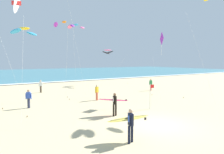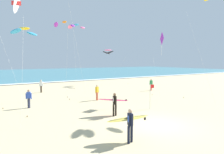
% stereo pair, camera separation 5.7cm
% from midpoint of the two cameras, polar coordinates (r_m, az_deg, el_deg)
% --- Properties ---
extents(ground_plane, '(160.00, 160.00, 0.00)m').
position_cam_midpoint_polar(ground_plane, '(13.51, 12.57, -12.95)').
color(ground_plane, '#CCB789').
extents(ocean_water, '(160.00, 60.00, 0.08)m').
position_cam_midpoint_polar(ocean_water, '(67.87, -24.29, 0.91)').
color(ocean_water, teal).
rests_on(ocean_water, ground).
extents(shoreline_foam, '(160.00, 1.54, 0.01)m').
position_cam_midpoint_polar(shoreline_foam, '(38.73, -18.29, -1.42)').
color(shoreline_foam, white).
rests_on(shoreline_foam, ocean_water).
extents(surfer_lead, '(2.26, 1.22, 1.71)m').
position_cam_midpoint_polar(surfer_lead, '(10.40, 4.79, -12.23)').
color(surfer_lead, black).
rests_on(surfer_lead, ground).
extents(surfer_trailing, '(2.42, 1.21, 1.71)m').
position_cam_midpoint_polar(surfer_trailing, '(15.07, 0.48, -6.87)').
color(surfer_trailing, black).
rests_on(surfer_trailing, ground).
extents(kite_diamond_violet_near, '(2.07, 3.64, 6.80)m').
position_cam_midpoint_polar(kite_diamond_violet_near, '(20.63, 13.65, 9.89)').
color(kite_diamond_violet_near, purple).
rests_on(kite_diamond_violet_near, ground).
extents(kite_delta_ivory_mid, '(1.21, 3.32, 8.13)m').
position_cam_midpoint_polar(kite_delta_ivory_mid, '(13.35, -25.43, 18.75)').
color(kite_delta_ivory_mid, white).
rests_on(kite_delta_ivory_mid, ground).
extents(kite_arc_golden_high, '(2.74, 3.18, 6.60)m').
position_cam_midpoint_polar(kite_arc_golden_high, '(17.23, -23.59, 11.70)').
color(kite_arc_golden_high, '#2D99DB').
rests_on(kite_arc_golden_high, ground).
extents(kite_arc_cobalt_low, '(2.39, 2.56, 8.84)m').
position_cam_midpoint_polar(kite_arc_cobalt_low, '(27.94, -10.14, 13.81)').
color(kite_arc_cobalt_low, pink).
rests_on(kite_arc_cobalt_low, ground).
extents(kite_arc_rose_distant, '(4.51, 3.03, 5.87)m').
position_cam_midpoint_polar(kite_arc_rose_distant, '(34.00, -1.25, 7.12)').
color(kite_arc_rose_distant, black).
rests_on(kite_arc_rose_distant, ground).
extents(kite_arc_amber_extra, '(2.47, 3.41, 8.47)m').
position_cam_midpoint_polar(kite_arc_amber_extra, '(24.18, -13.36, 14.24)').
color(kite_arc_amber_extra, purple).
rests_on(kite_arc_amber_extra, ground).
extents(bystander_white_top, '(0.46, 0.30, 1.59)m').
position_cam_midpoint_polar(bystander_white_top, '(27.15, -19.47, -2.45)').
color(bystander_white_top, '#4C3D2D').
rests_on(bystander_white_top, ground).
extents(bystander_blue_top, '(0.46, 0.30, 1.59)m').
position_cam_midpoint_polar(bystander_blue_top, '(18.80, -22.49, -5.64)').
color(bystander_blue_top, '#2D334C').
rests_on(bystander_blue_top, ground).
extents(bystander_yellow_top, '(0.47, 0.28, 1.59)m').
position_cam_midpoint_polar(bystander_yellow_top, '(20.80, -4.36, -4.32)').
color(bystander_yellow_top, '#D8593F').
rests_on(bystander_yellow_top, ground).
extents(bystander_green_top, '(0.50, 0.22, 1.59)m').
position_cam_midpoint_polar(bystander_green_top, '(27.85, 10.79, -2.08)').
color(bystander_green_top, '#D8593F').
rests_on(bystander_green_top, ground).
extents(lifeguard_flag, '(0.45, 0.05, 2.10)m').
position_cam_midpoint_polar(lifeguard_flag, '(17.30, 10.70, -4.71)').
color(lifeguard_flag, silver).
rests_on(lifeguard_flag, ground).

